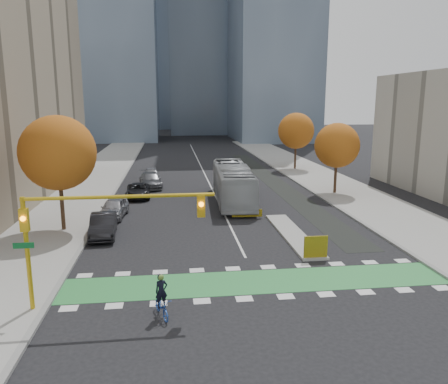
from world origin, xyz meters
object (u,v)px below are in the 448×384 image
object	(u,v)px
tree_east_near	(337,145)
parked_car_c	(150,180)
traffic_signal_west	(87,222)
hazard_board	(316,247)
tree_east_far	(296,131)
parked_car_a	(114,208)
parked_car_b	(103,225)
tree_west	(58,153)
cyclist	(162,303)
parked_car_d	(138,191)
bus	(233,183)
parked_car_e	(152,174)

from	to	relation	value
tree_east_near	parked_car_c	xyz separation A→B (m)	(-18.50, 5.65, -4.07)
traffic_signal_west	parked_car_c	size ratio (longest dim) A/B	1.55
hazard_board	tree_east_far	xyz separation A→B (m)	(8.50, 33.80, 4.44)
parked_car_a	parked_car_c	xyz separation A→B (m)	(2.39, 12.21, 0.03)
parked_car_b	hazard_board	bearing A→B (deg)	-29.64
tree_east_near	parked_car_b	size ratio (longest dim) A/B	1.50
tree_west	traffic_signal_west	xyz separation A→B (m)	(4.07, -12.51, -1.58)
cyclist	traffic_signal_west	bearing A→B (deg)	141.11
parked_car_c	parked_car_d	xyz separation A→B (m)	(-0.98, -5.00, -0.12)
traffic_signal_west	parked_car_a	xyz separation A→B (m)	(-0.96, 15.95, -3.27)
tree_east_near	bus	distance (m)	11.34
traffic_signal_west	tree_east_near	bearing A→B (deg)	48.48
tree_east_near	parked_car_d	world-z (taller)	tree_east_near
hazard_board	parked_car_e	xyz separation A→B (m)	(-10.55, 28.45, -0.11)
traffic_signal_west	parked_car_d	world-z (taller)	traffic_signal_west
bus	parked_car_a	xyz separation A→B (m)	(-10.22, -4.33, -0.99)
bus	parked_car_a	bearing A→B (deg)	-154.33
parked_car_b	parked_car_a	bearing A→B (deg)	84.75
tree_east_far	parked_car_d	world-z (taller)	tree_east_far
parked_car_a	tree_east_far	bearing A→B (deg)	52.61
tree_east_near	traffic_signal_west	world-z (taller)	tree_east_near
traffic_signal_west	tree_west	bearing A→B (deg)	108.02
bus	parked_car_a	distance (m)	11.14
parked_car_b	tree_east_far	bearing A→B (deg)	48.05
traffic_signal_west	cyclist	size ratio (longest dim) A/B	4.43
parked_car_e	parked_car_d	bearing A→B (deg)	-99.53
parked_car_c	hazard_board	bearing A→B (deg)	-71.98
tree_east_far	traffic_signal_west	bearing A→B (deg)	-117.95
bus	cyclist	bearing A→B (deg)	-103.29
cyclist	parked_car_d	xyz separation A→B (m)	(-2.67, 24.31, 0.03)
tree_east_far	traffic_signal_west	xyz separation A→B (m)	(-20.43, -38.51, -1.21)
parked_car_a	parked_car_b	bearing A→B (deg)	-85.17
tree_east_near	tree_west	bearing A→B (deg)	-157.38
parked_car_b	parked_car_d	bearing A→B (deg)	78.94
tree_west	cyclist	xyz separation A→B (m)	(7.18, -13.65, -4.97)
hazard_board	traffic_signal_west	size ratio (longest dim) A/B	0.16
parked_car_c	tree_west	bearing A→B (deg)	-115.46
parked_car_e	parked_car_b	bearing A→B (deg)	-100.50
tree_west	parked_car_c	bearing A→B (deg)	70.64
tree_west	parked_car_a	xyz separation A→B (m)	(3.11, 3.44, -4.85)
parked_car_b	parked_car_d	world-z (taller)	parked_car_b
tree_east_far	parked_car_b	world-z (taller)	tree_east_far
parked_car_a	traffic_signal_west	bearing A→B (deg)	-80.46
tree_west	hazard_board	bearing A→B (deg)	-25.99
traffic_signal_west	parked_car_b	size ratio (longest dim) A/B	1.81
tree_east_near	parked_car_b	distance (m)	24.32
parked_car_e	parked_car_a	bearing A→B (deg)	-101.95
tree_east_near	hazard_board	bearing A→B (deg)	-114.20
tree_west	traffic_signal_west	bearing A→B (deg)	-71.98
cyclist	parked_car_e	distance (m)	34.35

